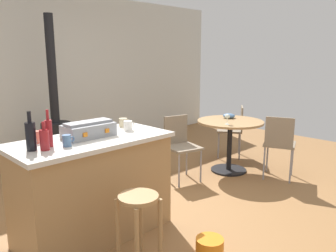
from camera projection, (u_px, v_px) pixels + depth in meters
ground_plane at (163, 207)px, 3.76m from camera, size 8.80×8.80×0.00m
back_wall at (40, 75)px, 5.49m from camera, size 8.00×0.10×2.70m
kitchen_island at (94, 187)px, 3.10m from camera, size 1.43×0.70×0.94m
wooden_stool at (139, 217)px, 2.56m from camera, size 0.31×0.31×0.63m
dining_table at (230, 133)px, 4.82m from camera, size 0.94×0.94×0.75m
folding_chair_near at (234, 127)px, 5.55m from camera, size 0.56×0.56×0.85m
folding_chair_far at (180, 143)px, 4.50m from camera, size 0.49×0.49×0.86m
folding_chair_left at (279, 142)px, 4.50m from camera, size 0.52×0.52×0.88m
wood_stove at (56, 130)px, 5.14m from camera, size 0.44×0.45×2.25m
toolbox at (89, 130)px, 3.03m from camera, size 0.45×0.25×0.15m
bottle_0 at (45, 139)px, 2.60m from camera, size 0.07×0.07×0.23m
bottle_1 at (49, 132)px, 2.70m from camera, size 0.06×0.06×0.30m
bottle_2 at (31, 135)px, 2.59m from camera, size 0.08×0.08×0.31m
cup_0 at (67, 141)px, 2.72m from camera, size 0.11×0.07×0.10m
cup_1 at (128, 126)px, 3.30m from camera, size 0.12×0.09×0.10m
cup_2 at (36, 137)px, 2.82m from camera, size 0.11×0.07×0.10m
cup_3 at (123, 122)px, 3.47m from camera, size 0.12×0.09×0.09m
wine_glass at (227, 117)px, 4.51m from camera, size 0.07×0.07×0.14m
serving_bowl at (229, 116)px, 4.98m from camera, size 0.18×0.18×0.07m
plastic_bucket at (210, 249)px, 2.77m from camera, size 0.23×0.23×0.19m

